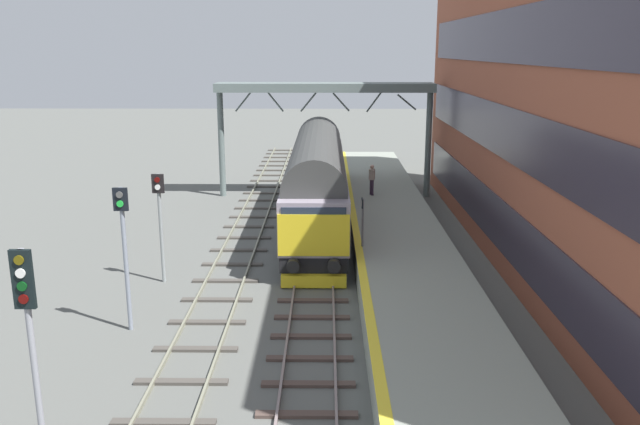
{
  "coord_description": "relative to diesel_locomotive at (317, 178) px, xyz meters",
  "views": [
    {
      "loc": [
        0.46,
        -27.17,
        8.65
      ],
      "look_at": [
        0.2,
        -1.16,
        2.06
      ],
      "focal_mm": 36.38,
      "sensor_mm": 36.0,
      "label": 1
    }
  ],
  "objects": [
    {
      "name": "ground_plane",
      "position": [
        -0.0,
        -4.2,
        -2.48
      ],
      "size": [
        140.0,
        140.0,
        0.0
      ],
      "primitive_type": "plane",
      "color": "#595B56",
      "rests_on": "ground"
    },
    {
      "name": "track_main",
      "position": [
        -0.0,
        -4.2,
        -2.42
      ],
      "size": [
        2.5,
        60.0,
        0.15
      ],
      "color": "gray",
      "rests_on": "ground"
    },
    {
      "name": "track_adjacent_west",
      "position": [
        -3.39,
        -4.2,
        -2.42
      ],
      "size": [
        2.5,
        60.0,
        0.15
      ],
      "color": "gray",
      "rests_on": "ground"
    },
    {
      "name": "station_platform",
      "position": [
        3.6,
        -4.2,
        -1.98
      ],
      "size": [
        4.0,
        44.0,
        1.01
      ],
      "color": "gray",
      "rests_on": "ground"
    },
    {
      "name": "station_building",
      "position": [
        9.88,
        -5.8,
        4.68
      ],
      "size": [
        5.2,
        33.04,
        14.31
      ],
      "color": "#964D36",
      "rests_on": "ground"
    },
    {
      "name": "diesel_locomotive",
      "position": [
        0.0,
        0.0,
        0.0
      ],
      "size": [
        2.74,
        17.62,
        4.68
      ],
      "color": "black",
      "rests_on": "ground"
    },
    {
      "name": "signal_post_near",
      "position": [
        -5.74,
        -18.93,
        0.6
      ],
      "size": [
        0.44,
        0.22,
        4.72
      ],
      "color": "gray",
      "rests_on": "ground"
    },
    {
      "name": "signal_post_mid",
      "position": [
        -5.74,
        -12.43,
        0.39
      ],
      "size": [
        0.44,
        0.22,
        4.61
      ],
      "color": "gray",
      "rests_on": "ground"
    },
    {
      "name": "signal_post_far",
      "position": [
        -5.74,
        -8.09,
        0.15
      ],
      "size": [
        0.44,
        0.22,
        4.2
      ],
      "color": "gray",
      "rests_on": "ground"
    },
    {
      "name": "platform_number_sign",
      "position": [
        1.89,
        -6.64,
        -0.18
      ],
      "size": [
        0.1,
        0.44,
        1.94
      ],
      "color": "slate",
      "rests_on": "station_platform"
    },
    {
      "name": "waiting_passenger",
      "position": [
        2.9,
        2.73,
        -0.49
      ],
      "size": [
        0.44,
        0.48,
        1.64
      ],
      "rotation": [
        0.0,
        0.0,
        1.93
      ],
      "color": "#362538",
      "rests_on": "station_platform"
    },
    {
      "name": "overhead_footbridge",
      "position": [
        0.35,
        6.88,
        3.62
      ],
      "size": [
        12.69,
        2.0,
        6.73
      ],
      "color": "slate",
      "rests_on": "ground"
    }
  ]
}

